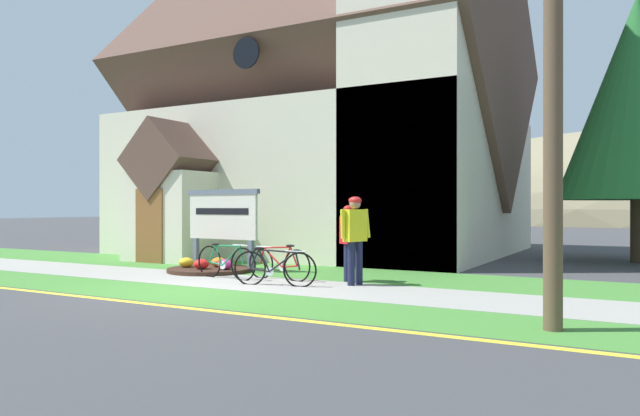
{
  "coord_description": "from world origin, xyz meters",
  "views": [
    {
      "loc": [
        7.58,
        -8.39,
        1.58
      ],
      "look_at": [
        0.86,
        3.72,
        1.56
      ],
      "focal_mm": 33.13,
      "sensor_mm": 36.0,
      "label": 1
    }
  ],
  "objects_px": {
    "church_sign": "(223,217)",
    "bicycle_blue": "(226,262)",
    "bicycle_white": "(274,268)",
    "bicycle_green": "(279,263)",
    "cyclist_in_green_jersey": "(349,237)",
    "cyclist_in_yellow_jersey": "(355,232)",
    "utility_pole": "(544,5)",
    "roadside_conifer": "(637,97)"
  },
  "relations": [
    {
      "from": "church_sign",
      "to": "bicycle_blue",
      "type": "xyz_separation_m",
      "value": [
        1.2,
        -1.41,
        -0.96
      ]
    },
    {
      "from": "bicycle_blue",
      "to": "bicycle_white",
      "type": "distance_m",
      "value": 1.64
    },
    {
      "from": "church_sign",
      "to": "bicycle_green",
      "type": "xyz_separation_m",
      "value": [
        2.33,
        -1.0,
        -0.97
      ]
    },
    {
      "from": "bicycle_white",
      "to": "cyclist_in_green_jersey",
      "type": "distance_m",
      "value": 1.76
    },
    {
      "from": "cyclist_in_yellow_jersey",
      "to": "utility_pole",
      "type": "relative_size",
      "value": 0.24
    },
    {
      "from": "church_sign",
      "to": "bicycle_green",
      "type": "relative_size",
      "value": 1.34
    },
    {
      "from": "bicycle_blue",
      "to": "utility_pole",
      "type": "distance_m",
      "value": 8.24
    },
    {
      "from": "bicycle_green",
      "to": "bicycle_white",
      "type": "height_order",
      "value": "bicycle_green"
    },
    {
      "from": "bicycle_green",
      "to": "bicycle_blue",
      "type": "bearing_deg",
      "value": -160.02
    },
    {
      "from": "cyclist_in_yellow_jersey",
      "to": "utility_pole",
      "type": "distance_m",
      "value": 5.72
    },
    {
      "from": "bicycle_white",
      "to": "roadside_conifer",
      "type": "relative_size",
      "value": 0.23
    },
    {
      "from": "bicycle_green",
      "to": "roadside_conifer",
      "type": "xyz_separation_m",
      "value": [
        6.73,
        8.27,
        4.33
      ]
    },
    {
      "from": "church_sign",
      "to": "bicycle_white",
      "type": "relative_size",
      "value": 1.3
    },
    {
      "from": "utility_pole",
      "to": "roadside_conifer",
      "type": "height_order",
      "value": "roadside_conifer"
    },
    {
      "from": "cyclist_in_yellow_jersey",
      "to": "cyclist_in_green_jersey",
      "type": "bearing_deg",
      "value": 128.16
    },
    {
      "from": "bicycle_green",
      "to": "utility_pole",
      "type": "bearing_deg",
      "value": -24.85
    },
    {
      "from": "cyclist_in_green_jersey",
      "to": "utility_pole",
      "type": "relative_size",
      "value": 0.21
    },
    {
      "from": "cyclist_in_green_jersey",
      "to": "roadside_conifer",
      "type": "relative_size",
      "value": 0.21
    },
    {
      "from": "roadside_conifer",
      "to": "cyclist_in_yellow_jersey",
      "type": "bearing_deg",
      "value": -120.57
    },
    {
      "from": "roadside_conifer",
      "to": "bicycle_blue",
      "type": "bearing_deg",
      "value": -132.13
    },
    {
      "from": "bicycle_white",
      "to": "church_sign",
      "type": "bearing_deg",
      "value": 146.12
    },
    {
      "from": "bicycle_white",
      "to": "roadside_conifer",
      "type": "height_order",
      "value": "roadside_conifer"
    },
    {
      "from": "cyclist_in_yellow_jersey",
      "to": "utility_pole",
      "type": "bearing_deg",
      "value": -33.96
    },
    {
      "from": "bicycle_blue",
      "to": "church_sign",
      "type": "bearing_deg",
      "value": 130.49
    },
    {
      "from": "bicycle_white",
      "to": "utility_pole",
      "type": "height_order",
      "value": "utility_pole"
    },
    {
      "from": "cyclist_in_yellow_jersey",
      "to": "roadside_conifer",
      "type": "xyz_separation_m",
      "value": [
        4.89,
        8.29,
        3.62
      ]
    },
    {
      "from": "bicycle_white",
      "to": "utility_pole",
      "type": "xyz_separation_m",
      "value": [
        5.36,
        -1.82,
        3.82
      ]
    },
    {
      "from": "utility_pole",
      "to": "roadside_conifer",
      "type": "bearing_deg",
      "value": 85.21
    },
    {
      "from": "bicycle_green",
      "to": "utility_pole",
      "type": "height_order",
      "value": "utility_pole"
    },
    {
      "from": "bicycle_blue",
      "to": "utility_pole",
      "type": "xyz_separation_m",
      "value": [
        6.94,
        -2.28,
        3.81
      ]
    },
    {
      "from": "church_sign",
      "to": "bicycle_blue",
      "type": "distance_m",
      "value": 2.09
    },
    {
      "from": "cyclist_in_green_jersey",
      "to": "roadside_conifer",
      "type": "xyz_separation_m",
      "value": [
        5.24,
        7.84,
        3.75
      ]
    },
    {
      "from": "cyclist_in_yellow_jersey",
      "to": "utility_pole",
      "type": "xyz_separation_m",
      "value": [
        3.98,
        -2.68,
        3.12
      ]
    },
    {
      "from": "church_sign",
      "to": "cyclist_in_yellow_jersey",
      "type": "height_order",
      "value": "church_sign"
    },
    {
      "from": "bicycle_white",
      "to": "cyclist_in_yellow_jersey",
      "type": "distance_m",
      "value": 1.77
    },
    {
      "from": "church_sign",
      "to": "bicycle_green",
      "type": "bearing_deg",
      "value": -23.19
    },
    {
      "from": "bicycle_blue",
      "to": "cyclist_in_yellow_jersey",
      "type": "relative_size",
      "value": 0.98
    },
    {
      "from": "bicycle_green",
      "to": "cyclist_in_green_jersey",
      "type": "xyz_separation_m",
      "value": [
        1.48,
        0.43,
        0.58
      ]
    },
    {
      "from": "church_sign",
      "to": "bicycle_white",
      "type": "bearing_deg",
      "value": -33.88
    },
    {
      "from": "bicycle_green",
      "to": "utility_pole",
      "type": "distance_m",
      "value": 7.46
    },
    {
      "from": "cyclist_in_green_jersey",
      "to": "utility_pole",
      "type": "height_order",
      "value": "utility_pole"
    },
    {
      "from": "bicycle_green",
      "to": "bicycle_white",
      "type": "bearing_deg",
      "value": -62.6
    }
  ]
}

